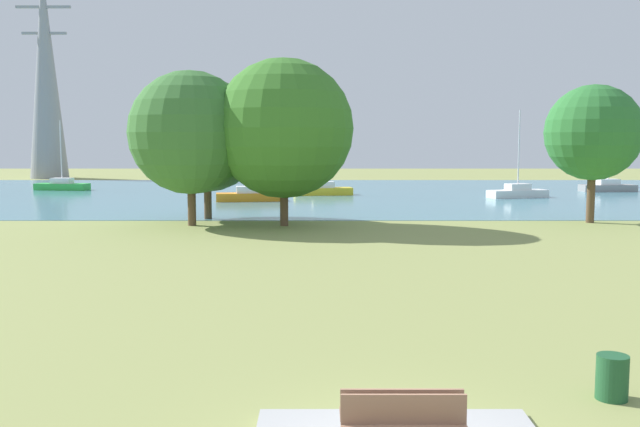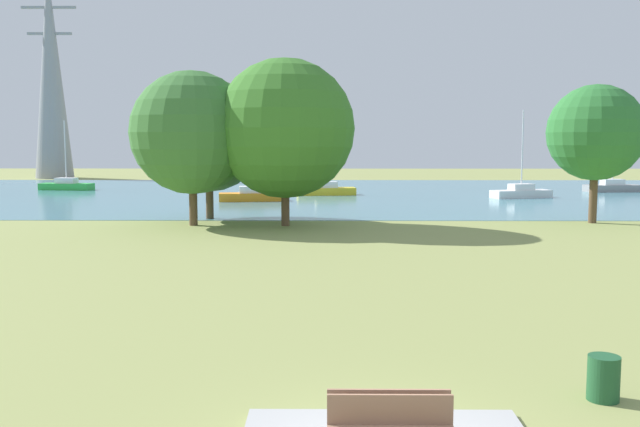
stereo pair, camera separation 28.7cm
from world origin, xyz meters
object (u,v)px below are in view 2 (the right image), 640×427
(sailboat_gray, at_px, (612,187))
(sailboat_yellow, at_px, (326,189))
(tree_west_near, at_px, (596,133))
(sailboat_white, at_px, (521,192))
(tree_west_far, at_px, (209,135))
(litter_bin, at_px, (603,378))
(tree_east_near, at_px, (285,128))
(tree_mid_shore, at_px, (192,133))
(bench_facing_water, at_px, (388,419))
(sailboat_green, at_px, (66,185))
(electricity_pylon, at_px, (51,72))
(sailboat_orange, at_px, (251,195))

(sailboat_gray, relative_size, sailboat_yellow, 0.93)
(sailboat_gray, relative_size, tree_west_near, 0.98)
(sailboat_white, xyz_separation_m, tree_west_far, (-22.15, -14.95, 4.37))
(litter_bin, distance_m, sailboat_white, 44.80)
(litter_bin, bearing_deg, tree_east_near, 105.67)
(tree_mid_shore, xyz_separation_m, tree_west_far, (0.36, 3.13, -0.13))
(bench_facing_water, bearing_deg, tree_east_near, 96.48)
(sailboat_green, relative_size, tree_mid_shore, 0.76)
(sailboat_yellow, xyz_separation_m, tree_mid_shore, (-7.13, -20.75, 4.48))
(electricity_pylon, bearing_deg, tree_west_far, -59.36)
(bench_facing_water, distance_m, sailboat_yellow, 48.29)
(tree_mid_shore, distance_m, tree_west_near, 21.92)
(litter_bin, relative_size, tree_east_near, 0.09)
(sailboat_orange, xyz_separation_m, sailboat_green, (-18.10, 11.45, 0.01))
(sailboat_yellow, relative_size, tree_mid_shore, 0.98)
(sailboat_gray, height_order, sailboat_orange, sailboat_gray)
(litter_bin, height_order, electricity_pylon, electricity_pylon)
(litter_bin, xyz_separation_m, electricity_pylon, (-37.44, 72.06, 12.08))
(litter_bin, xyz_separation_m, tree_mid_shore, (-12.06, 25.47, 4.56))
(sailboat_gray, xyz_separation_m, sailboat_green, (-48.88, 1.77, -0.01))
(sailboat_yellow, height_order, tree_west_near, sailboat_yellow)
(electricity_pylon, bearing_deg, sailboat_green, -66.43)
(tree_east_near, bearing_deg, tree_west_far, 144.52)
(sailboat_orange, xyz_separation_m, tree_east_near, (3.42, -15.08, 4.73))
(sailboat_white, distance_m, tree_east_near, 25.75)
(sailboat_green, relative_size, electricity_pylon, 0.25)
(bench_facing_water, relative_size, electricity_pylon, 0.07)
(tree_west_far, xyz_separation_m, tree_east_near, (4.59, -3.27, 0.34))
(sailboat_orange, xyz_separation_m, sailboat_white, (20.99, 3.14, 0.01))
(sailboat_orange, relative_size, electricity_pylon, 0.22)
(sailboat_yellow, bearing_deg, sailboat_white, -9.83)
(sailboat_white, distance_m, sailboat_yellow, 15.62)
(tree_west_far, bearing_deg, bench_facing_water, -75.90)
(sailboat_green, relative_size, tree_west_far, 0.78)
(sailboat_orange, xyz_separation_m, tree_west_far, (-1.17, -11.81, 4.38))
(sailboat_orange, distance_m, sailboat_green, 21.42)
(bench_facing_water, bearing_deg, tree_mid_shore, 106.33)
(sailboat_green, xyz_separation_m, sailboat_white, (39.09, -8.31, 0.01))
(sailboat_gray, bearing_deg, sailboat_orange, -162.54)
(sailboat_yellow, distance_m, tree_west_near, 24.79)
(litter_bin, relative_size, tree_west_far, 0.10)
(bench_facing_water, xyz_separation_m, sailboat_gray, (24.24, 52.15, -0.00))
(sailboat_white, xyz_separation_m, tree_west_near, (-0.64, -16.75, 4.50))
(bench_facing_water, bearing_deg, tree_west_near, 64.43)
(sailboat_orange, height_order, tree_west_near, tree_west_near)
(sailboat_orange, bearing_deg, tree_west_far, -95.65)
(sailboat_yellow, xyz_separation_m, tree_west_near, (14.75, -19.42, 4.48))
(tree_mid_shore, bearing_deg, sailboat_orange, 84.14)
(litter_bin, relative_size, tree_mid_shore, 0.10)
(sailboat_green, bearing_deg, bench_facing_water, -65.45)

